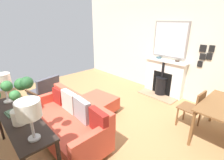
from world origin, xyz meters
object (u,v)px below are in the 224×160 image
Objects in this scene: table_lamp_near_end at (3,81)px; potted_plant at (17,97)px; book_stack at (16,111)px; dining_chair_near_fireplace at (194,107)px; mantel_bowl_far at (177,61)px; armchair_accent at (45,90)px; mantel_bowl_near at (159,58)px; fireplace at (163,79)px; sofa at (68,122)px; console_table at (20,122)px; table_lamp_far_end at (29,110)px; ottoman at (99,103)px.

potted_plant reaches higher than table_lamp_near_end.
dining_chair_near_fireplace is (-2.74, 1.60, -0.32)m from book_stack.
mantel_bowl_far is 0.14× the size of armchair_accent.
armchair_accent is 0.97× the size of dining_chair_near_fireplace.
table_lamp_near_end is (0.95, 0.90, 0.73)m from armchair_accent.
table_lamp_near_end is (3.79, -0.54, 0.11)m from mantel_bowl_near.
mantel_bowl_near is at bearing -95.50° from fireplace.
mantel_bowl_far is at bearing 170.49° from book_stack.
dining_chair_near_fireplace is (1.06, 1.53, -0.58)m from mantel_bowl_near.
armchair_accent is at bearing -97.83° from sofa.
mantel_bowl_far is 0.07× the size of console_table.
table_lamp_far_end is (3.77, 0.48, 0.72)m from fireplace.
mantel_bowl_near reaches higher than dining_chair_near_fireplace.
console_table is (3.79, 0.09, -0.36)m from mantel_bowl_near.
mantel_bowl_near reaches higher than armchair_accent.
armchair_accent is 1.59× the size of table_lamp_near_end.
dining_chair_near_fireplace is at bearing 155.01° from potted_plant.
potted_plant is 3.10m from dining_chair_near_fireplace.
mantel_bowl_far reaches higher than armchair_accent.
fireplace reaches higher than ottoman.
table_lamp_far_end is at bearing -16.52° from dining_chair_near_fireplace.
book_stack reaches higher than ottoman.
book_stack reaches higher than console_table.
dining_chair_near_fireplace is (-1.01, 1.78, 0.25)m from ottoman.
ottoman is 1.83m from book_stack.
mantel_bowl_near reaches higher than fireplace.
fireplace is 4.26× the size of book_stack.
table_lamp_far_end is (-0.00, 0.63, 0.47)m from console_table.
table_lamp_far_end is at bearing 29.19° from ottoman.
book_stack is at bearing -90.16° from potted_plant.
mantel_bowl_far is 2.37m from ottoman.
console_table reaches higher than ottoman.
console_table is at bearing 89.56° from book_stack.
book_stack is 0.35× the size of dining_chair_near_fireplace.
table_lamp_near_end reaches higher than mantel_bowl_far.
armchair_accent is at bearing -26.86° from mantel_bowl_near.
armchair_accent is at bearing -35.15° from mantel_bowl_far.
table_lamp_near_end is 1.26m from table_lamp_far_end.
sofa is 1.08× the size of console_table.
table_lamp_near_end is at bearing 43.33° from armchair_accent.
mantel_bowl_near is 3.25m from armchair_accent.
table_lamp_far_end is at bearing 89.91° from book_stack.
ottoman is 1.03× the size of dining_chair_near_fireplace.
fireplace is at bearing 175.31° from book_stack.
potted_plant is (0.95, 1.69, 0.74)m from armchair_accent.
table_lamp_far_end is at bearing 90.00° from table_lamp_near_end.
table_lamp_near_end is at bearing -90.00° from table_lamp_far_end.
sofa is 1.55m from armchair_accent.
book_stack is at bearing -30.37° from dining_chair_near_fireplace.
dining_chair_near_fireplace reaches higher than ottoman.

